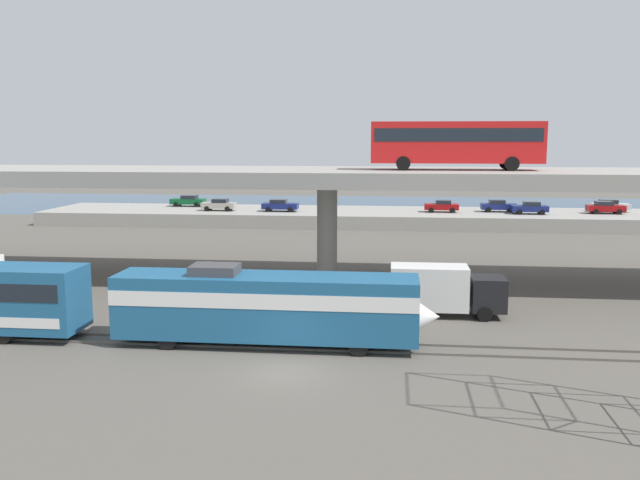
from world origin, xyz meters
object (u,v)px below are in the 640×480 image
at_px(parked_car_0, 219,205).
at_px(parked_car_2, 530,208).
at_px(parked_car_6, 442,206).
at_px(parked_car_1, 610,206).
at_px(parked_car_7, 280,205).
at_px(parked_car_5, 188,201).
at_px(train_locomotive, 281,304).
at_px(parked_car_4, 605,207).
at_px(service_truck_west, 444,289).
at_px(parked_car_3, 498,206).
at_px(transit_bus_on_overpass, 456,141).

xyz_separation_m(parked_car_0, parked_car_2, (37.96, 0.30, 0.00)).
bearing_deg(parked_car_6, parked_car_1, -172.58).
bearing_deg(parked_car_0, parked_car_7, -179.88).
height_order(parked_car_1, parked_car_5, same).
distance_m(train_locomotive, parked_car_4, 59.54).
bearing_deg(parked_car_4, parked_car_6, -178.75).
height_order(parked_car_0, parked_car_4, same).
distance_m(service_truck_west, parked_car_3, 45.61).
relative_size(service_truck_west, parked_car_4, 1.58).
xyz_separation_m(parked_car_2, parked_car_3, (-3.41, 2.09, -0.00)).
bearing_deg(parked_car_2, transit_bus_on_overpass, 70.54).
relative_size(service_truck_west, parked_car_7, 1.53).
bearing_deg(parked_car_2, parked_car_7, 0.53).
height_order(service_truck_west, parked_car_4, parked_car_4).
relative_size(transit_bus_on_overpass, parked_car_0, 2.86).
height_order(parked_car_4, parked_car_6, same).
bearing_deg(train_locomotive, parked_car_5, 111.74).
distance_m(parked_car_4, parked_car_7, 39.36).
height_order(transit_bus_on_overpass, parked_car_5, transit_bus_on_overpass).
bearing_deg(train_locomotive, parked_car_4, 58.69).
relative_size(parked_car_1, parked_car_7, 1.01).
height_order(transit_bus_on_overpass, service_truck_west, transit_bus_on_overpass).
distance_m(parked_car_2, parked_car_3, 4.00).
distance_m(parked_car_5, parked_car_7, 14.08).
distance_m(transit_bus_on_overpass, parked_car_1, 44.12).
relative_size(parked_car_4, parked_car_7, 0.97).
xyz_separation_m(parked_car_1, parked_car_6, (-20.63, -2.69, -0.00)).
distance_m(service_truck_west, parked_car_2, 44.46).
height_order(parked_car_0, parked_car_6, same).
distance_m(parked_car_1, parked_car_6, 20.80).
relative_size(parked_car_4, parked_car_5, 0.96).
relative_size(parked_car_5, parked_car_6, 1.09).
distance_m(transit_bus_on_overpass, parked_car_4, 41.61).
bearing_deg(parked_car_2, parked_car_5, -6.10).
distance_m(parked_car_0, parked_car_5, 7.38).
bearing_deg(parked_car_1, parked_car_6, -172.58).
relative_size(service_truck_west, parked_car_2, 1.61).
xyz_separation_m(parked_car_1, parked_car_7, (-40.52, -3.96, 0.00)).
xyz_separation_m(parked_car_1, parked_car_3, (-13.69, -1.60, -0.00)).
bearing_deg(parked_car_6, parked_car_3, -171.09).
relative_size(transit_bus_on_overpass, parked_car_7, 2.71).
height_order(service_truck_west, parked_car_5, parked_car_5).
bearing_deg(parked_car_1, service_truck_west, -116.88).
height_order(parked_car_1, parked_car_6, same).
bearing_deg(parked_car_3, parked_car_4, -3.05).
distance_m(train_locomotive, transit_bus_on_overpass, 20.45).
relative_size(parked_car_2, parked_car_6, 1.02).
height_order(parked_car_2, parked_car_4, same).
bearing_deg(parked_car_5, parked_car_3, 176.35).
relative_size(parked_car_0, parked_car_1, 0.93).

